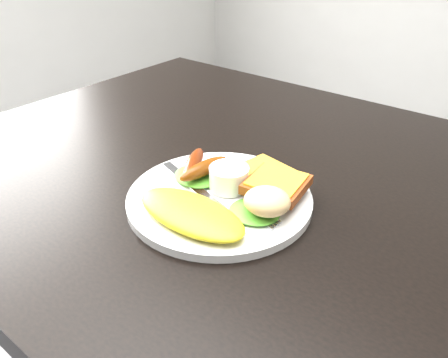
{
  "coord_description": "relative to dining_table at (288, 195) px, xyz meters",
  "views": [
    {
      "loc": [
        0.27,
        -0.49,
        1.09
      ],
      "look_at": [
        -0.05,
        -0.09,
        0.78
      ],
      "focal_mm": 35.0,
      "sensor_mm": 36.0,
      "label": 1
    }
  ],
  "objects": [
    {
      "name": "sausage_b",
      "position": [
        -0.09,
        -0.09,
        0.05
      ],
      "size": [
        0.03,
        0.09,
        0.02
      ],
      "primitive_type": "ellipsoid",
      "rotation": [
        0.0,
        0.0,
        -0.13
      ],
      "color": "#69330D",
      "rests_on": "lettuce_left"
    },
    {
      "name": "ramekin",
      "position": [
        -0.05,
        -0.08,
        0.05
      ],
      "size": [
        0.07,
        0.07,
        0.03
      ],
      "primitive_type": "cylinder",
      "rotation": [
        0.0,
        0.0,
        -0.35
      ],
      "color": "white",
      "rests_on": "plate"
    },
    {
      "name": "fork",
      "position": [
        -0.09,
        -0.11,
        0.03
      ],
      "size": [
        0.16,
        0.06,
        0.0
      ],
      "primitive_type": "cube",
      "rotation": [
        0.0,
        0.0,
        -0.29
      ],
      "color": "#ADAFB7",
      "rests_on": "plate"
    },
    {
      "name": "toast_a",
      "position": [
        -0.02,
        -0.04,
        0.04
      ],
      "size": [
        0.1,
        0.1,
        0.01
      ],
      "primitive_type": "cube",
      "rotation": [
        0.0,
        0.0,
        -0.19
      ],
      "color": "brown",
      "rests_on": "plate"
    },
    {
      "name": "potato_salad",
      "position": [
        0.03,
        -0.1,
        0.06
      ],
      "size": [
        0.07,
        0.07,
        0.03
      ],
      "primitive_type": "ellipsoid",
      "rotation": [
        0.0,
        0.0,
        0.34
      ],
      "color": "beige",
      "rests_on": "lettuce_right"
    },
    {
      "name": "omelette",
      "position": [
        -0.04,
        -0.17,
        0.04
      ],
      "size": [
        0.16,
        0.08,
        0.02
      ],
      "primitive_type": "ellipsoid",
      "rotation": [
        0.0,
        0.0,
        -0.01
      ],
      "color": "#FDE60A",
      "rests_on": "plate"
    },
    {
      "name": "sausage_a",
      "position": [
        -0.11,
        -0.08,
        0.05
      ],
      "size": [
        0.06,
        0.09,
        0.02
      ],
      "primitive_type": "ellipsoid",
      "rotation": [
        0.0,
        0.0,
        0.5
      ],
      "color": "#681303",
      "rests_on": "lettuce_left"
    },
    {
      "name": "plate",
      "position": [
        -0.05,
        -0.1,
        0.03
      ],
      "size": [
        0.25,
        0.25,
        0.01
      ],
      "primitive_type": "cylinder",
      "color": "white",
      "rests_on": "dining_table"
    },
    {
      "name": "toast_b",
      "position": [
        0.01,
        -0.06,
        0.05
      ],
      "size": [
        0.08,
        0.08,
        0.01
      ],
      "primitive_type": "cube",
      "rotation": [
        0.0,
        0.0,
        0.14
      ],
      "color": "brown",
      "rests_on": "toast_a"
    },
    {
      "name": "lettuce_left",
      "position": [
        -0.1,
        -0.09,
        0.04
      ],
      "size": [
        0.09,
        0.08,
        0.01
      ],
      "primitive_type": "ellipsoid",
      "rotation": [
        0.0,
        0.0,
        -0.18
      ],
      "color": "#358821",
      "rests_on": "plate"
    },
    {
      "name": "dining_table",
      "position": [
        0.0,
        0.0,
        0.0
      ],
      "size": [
        1.2,
        0.8,
        0.04
      ],
      "primitive_type": "cube",
      "color": "black",
      "rests_on": "ground"
    },
    {
      "name": "lettuce_right",
      "position": [
        0.01,
        -0.11,
        0.04
      ],
      "size": [
        0.07,
        0.07,
        0.01
      ],
      "primitive_type": "ellipsoid",
      "rotation": [
        0.0,
        0.0,
        0.08
      ],
      "color": "green",
      "rests_on": "plate"
    }
  ]
}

